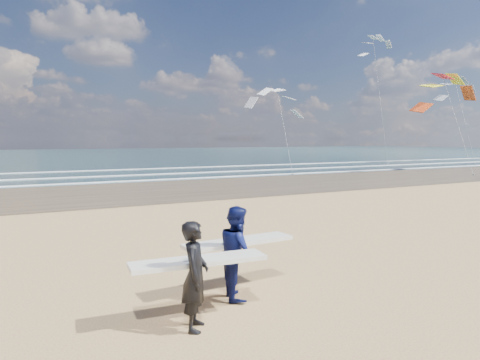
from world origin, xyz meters
TOP-DOWN VIEW (x-y plane):
  - wet_sand_strip at (20.00, 18.00)m, footprint 220.00×12.00m
  - ocean at (20.00, 72.00)m, footprint 220.00×100.00m
  - foam_breakers at (20.00, 28.10)m, footprint 220.00×11.70m
  - surfer_near at (-1.02, -0.27)m, footprint 2.24×1.07m
  - surfer_far at (0.13, 0.58)m, footprint 2.22×1.15m
  - kite_0 at (29.56, 18.29)m, footprint 7.44×4.92m
  - kite_1 at (16.85, 24.94)m, footprint 5.75×4.73m
  - kite_2 at (43.55, 27.32)m, footprint 6.68×4.84m
  - kite_5 at (35.14, 32.12)m, footprint 5.29×4.68m

SIDE VIEW (x-z plane):
  - wet_sand_strip at x=20.00m, z-range 0.00..0.01m
  - ocean at x=20.00m, z-range 0.00..0.02m
  - foam_breakers at x=20.00m, z-range 0.02..0.08m
  - surfer_far at x=0.13m, z-range 0.01..1.70m
  - surfer_near at x=-1.02m, z-range 0.02..1.69m
  - kite_1 at x=16.85m, z-range 0.47..8.79m
  - kite_0 at x=29.56m, z-range 1.08..10.86m
  - kite_2 at x=43.55m, z-range 0.94..12.49m
  - kite_5 at x=35.14m, z-range 0.47..16.74m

